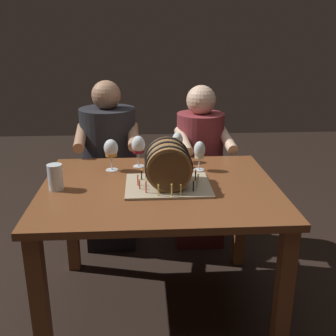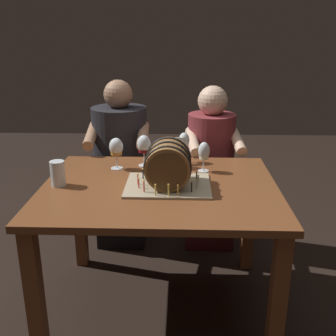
# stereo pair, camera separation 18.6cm
# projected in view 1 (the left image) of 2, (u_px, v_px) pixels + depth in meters

# --- Properties ---
(ground_plane) EXTENTS (8.00, 8.00, 0.00)m
(ground_plane) POSITION_uv_depth(u_px,v_px,m) (160.00, 305.00, 2.34)
(ground_plane) COLOR black
(dining_table) EXTENTS (1.21, 0.97, 0.74)m
(dining_table) POSITION_uv_depth(u_px,v_px,m) (159.00, 205.00, 2.14)
(dining_table) COLOR brown
(dining_table) RESTS_ON ground
(barrel_cake) EXTENTS (0.43, 0.35, 0.24)m
(barrel_cake) POSITION_uv_depth(u_px,v_px,m) (168.00, 166.00, 2.06)
(barrel_cake) COLOR tan
(barrel_cake) RESTS_ON dining_table
(wine_glass_empty) EXTENTS (0.07, 0.07, 0.18)m
(wine_glass_empty) POSITION_uv_depth(u_px,v_px,m) (177.00, 141.00, 2.44)
(wine_glass_empty) COLOR white
(wine_glass_empty) RESTS_ON dining_table
(wine_glass_red) EXTENTS (0.08, 0.08, 0.19)m
(wine_glass_red) POSITION_uv_depth(u_px,v_px,m) (138.00, 146.00, 2.35)
(wine_glass_red) COLOR white
(wine_glass_red) RESTS_ON dining_table
(wine_glass_amber) EXTENTS (0.08, 0.08, 0.18)m
(wine_glass_amber) POSITION_uv_depth(u_px,v_px,m) (111.00, 150.00, 2.29)
(wine_glass_amber) COLOR white
(wine_glass_amber) RESTS_ON dining_table
(wine_glass_white) EXTENTS (0.06, 0.06, 0.17)m
(wine_glass_white) POSITION_uv_depth(u_px,v_px,m) (199.00, 152.00, 2.29)
(wine_glass_white) COLOR white
(wine_glass_white) RESTS_ON dining_table
(wine_glass_rose) EXTENTS (0.08, 0.08, 0.18)m
(wine_glass_rose) POSITION_uv_depth(u_px,v_px,m) (166.00, 147.00, 2.35)
(wine_glass_rose) COLOR white
(wine_glass_rose) RESTS_ON dining_table
(beer_pint) EXTENTS (0.07, 0.07, 0.13)m
(beer_pint) POSITION_uv_depth(u_px,v_px,m) (55.00, 177.00, 2.03)
(beer_pint) COLOR white
(beer_pint) RESTS_ON dining_table
(menu_card) EXTENTS (0.11, 0.03, 0.16)m
(menu_card) POSITION_uv_depth(u_px,v_px,m) (169.00, 151.00, 2.42)
(menu_card) COLOR silver
(menu_card) RESTS_ON dining_table
(person_seated_left) EXTENTS (0.42, 0.49, 1.19)m
(person_seated_left) POSITION_uv_depth(u_px,v_px,m) (110.00, 169.00, 2.86)
(person_seated_left) COLOR black
(person_seated_left) RESTS_ON ground
(person_seated_right) EXTENTS (0.39, 0.49, 1.15)m
(person_seated_right) POSITION_uv_depth(u_px,v_px,m) (199.00, 173.00, 2.91)
(person_seated_right) COLOR #4C1B1E
(person_seated_right) RESTS_ON ground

